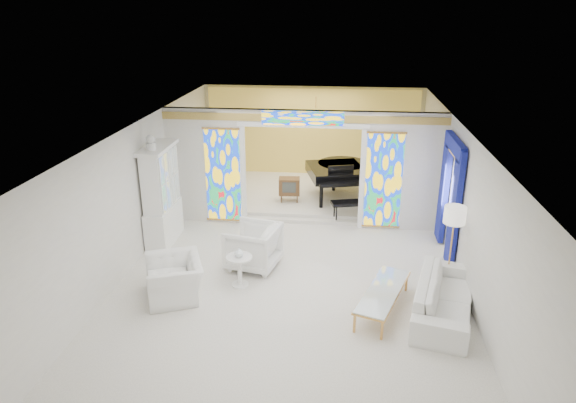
# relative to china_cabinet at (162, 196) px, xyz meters

# --- Properties ---
(floor) EXTENTS (12.00, 12.00, 0.00)m
(floor) POSITION_rel_china_cabinet_xyz_m (3.22, -0.60, -1.17)
(floor) COLOR white
(floor) RESTS_ON ground
(ceiling) EXTENTS (7.00, 12.00, 0.02)m
(ceiling) POSITION_rel_china_cabinet_xyz_m (3.22, -0.60, 1.83)
(ceiling) COLOR white
(ceiling) RESTS_ON wall_back
(wall_back) EXTENTS (7.00, 0.02, 3.00)m
(wall_back) POSITION_rel_china_cabinet_xyz_m (3.22, 5.40, 0.33)
(wall_back) COLOR silver
(wall_back) RESTS_ON floor
(wall_front) EXTENTS (7.00, 0.02, 3.00)m
(wall_front) POSITION_rel_china_cabinet_xyz_m (3.22, -6.60, 0.33)
(wall_front) COLOR silver
(wall_front) RESTS_ON floor
(wall_left) EXTENTS (0.02, 12.00, 3.00)m
(wall_left) POSITION_rel_china_cabinet_xyz_m (-0.28, -0.60, 0.33)
(wall_left) COLOR silver
(wall_left) RESTS_ON floor
(wall_right) EXTENTS (0.02, 12.00, 3.00)m
(wall_right) POSITION_rel_china_cabinet_xyz_m (6.72, -0.60, 0.33)
(wall_right) COLOR silver
(wall_right) RESTS_ON floor
(partition_wall) EXTENTS (7.00, 0.22, 3.00)m
(partition_wall) POSITION_rel_china_cabinet_xyz_m (3.22, 1.40, 0.48)
(partition_wall) COLOR silver
(partition_wall) RESTS_ON floor
(stained_glass_left) EXTENTS (0.90, 0.04, 2.40)m
(stained_glass_left) POSITION_rel_china_cabinet_xyz_m (1.19, 1.29, 0.13)
(stained_glass_left) COLOR gold
(stained_glass_left) RESTS_ON partition_wall
(stained_glass_right) EXTENTS (0.90, 0.04, 2.40)m
(stained_glass_right) POSITION_rel_china_cabinet_xyz_m (5.25, 1.29, 0.13)
(stained_glass_right) COLOR gold
(stained_glass_right) RESTS_ON partition_wall
(stained_glass_transom) EXTENTS (2.00, 0.04, 0.34)m
(stained_glass_transom) POSITION_rel_china_cabinet_xyz_m (3.22, 1.29, 1.65)
(stained_glass_transom) COLOR gold
(stained_glass_transom) RESTS_ON partition_wall
(alcove_platform) EXTENTS (6.80, 3.80, 0.18)m
(alcove_platform) POSITION_rel_china_cabinet_xyz_m (3.22, 3.50, -1.08)
(alcove_platform) COLOR white
(alcove_platform) RESTS_ON floor
(gold_curtain_back) EXTENTS (6.70, 0.10, 2.90)m
(gold_curtain_back) POSITION_rel_china_cabinet_xyz_m (3.22, 5.28, 0.33)
(gold_curtain_back) COLOR gold
(gold_curtain_back) RESTS_ON wall_back
(chandelier) EXTENTS (0.48, 0.48, 0.30)m
(chandelier) POSITION_rel_china_cabinet_xyz_m (3.42, 3.40, 1.38)
(chandelier) COLOR #C68E45
(chandelier) RESTS_ON ceiling
(blue_drapes) EXTENTS (0.14, 1.85, 2.65)m
(blue_drapes) POSITION_rel_china_cabinet_xyz_m (6.62, 0.10, 0.41)
(blue_drapes) COLOR navy
(blue_drapes) RESTS_ON wall_right
(china_cabinet) EXTENTS (0.56, 1.46, 2.72)m
(china_cabinet) POSITION_rel_china_cabinet_xyz_m (0.00, 0.00, 0.00)
(china_cabinet) COLOR white
(china_cabinet) RESTS_ON floor
(armchair_left) EXTENTS (1.41, 1.49, 0.77)m
(armchair_left) POSITION_rel_china_cabinet_xyz_m (1.04, -2.44, -0.78)
(armchair_left) COLOR white
(armchair_left) RESTS_ON floor
(armchair_right) EXTENTS (1.26, 1.23, 0.97)m
(armchair_right) POSITION_rel_china_cabinet_xyz_m (2.36, -1.06, -0.69)
(armchair_right) COLOR silver
(armchair_right) RESTS_ON floor
(sofa) EXTENTS (1.52, 2.60, 0.71)m
(sofa) POSITION_rel_china_cabinet_xyz_m (6.17, -2.53, -0.81)
(sofa) COLOR white
(sofa) RESTS_ON floor
(side_table) EXTENTS (0.63, 0.63, 0.65)m
(side_table) POSITION_rel_china_cabinet_xyz_m (2.22, -1.90, -0.74)
(side_table) COLOR white
(side_table) RESTS_ON floor
(vase) EXTENTS (0.22, 0.22, 0.19)m
(vase) POSITION_rel_china_cabinet_xyz_m (2.22, -1.90, -0.41)
(vase) COLOR white
(vase) RESTS_ON side_table
(coffee_table) EXTENTS (1.19, 2.00, 0.43)m
(coffee_table) POSITION_rel_china_cabinet_xyz_m (5.05, -2.52, -0.78)
(coffee_table) COLOR white
(coffee_table) RESTS_ON floor
(floor_lamp) EXTENTS (0.51, 0.51, 1.74)m
(floor_lamp) POSITION_rel_china_cabinet_xyz_m (6.42, -1.47, 0.31)
(floor_lamp) COLOR #C68E45
(floor_lamp) RESTS_ON floor
(grand_piano) EXTENTS (2.02, 3.10, 1.13)m
(grand_piano) POSITION_rel_china_cabinet_xyz_m (4.15, 3.14, -0.22)
(grand_piano) COLOR black
(grand_piano) RESTS_ON alcove_platform
(tv_console) EXTENTS (0.61, 0.44, 0.68)m
(tv_console) POSITION_rel_china_cabinet_xyz_m (2.76, 2.59, -0.55)
(tv_console) COLOR brown
(tv_console) RESTS_ON alcove_platform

